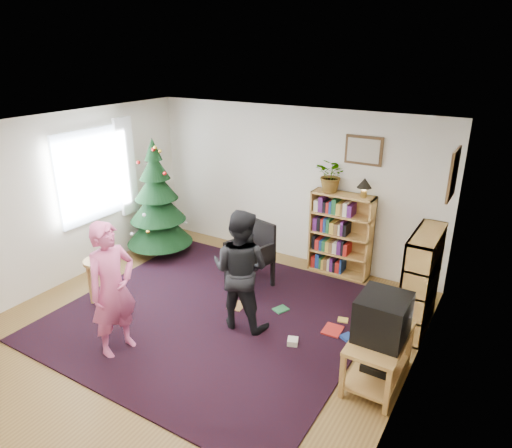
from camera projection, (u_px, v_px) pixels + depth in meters
The scene contains 22 objects.
floor at pixel (200, 327), 5.82m from camera, with size 5.00×5.00×0.00m, color brown.
ceiling at pixel (190, 130), 4.91m from camera, with size 5.00×5.00×0.00m, color white.
wall_back at pixel (291, 185), 7.36m from camera, with size 5.00×0.02×2.50m, color silver.
wall_left at pixel (58, 202), 6.56m from camera, with size 0.02×5.00×2.50m, color silver.
wall_right at pixel (412, 292), 4.16m from camera, with size 0.02×5.00×2.50m, color silver.
rug at pixel (214, 315), 6.05m from camera, with size 3.80×3.60×0.02m, color black.
window_pane at pixel (90, 176), 6.93m from camera, with size 0.04×1.20×1.40m, color silver.
curtain at pixel (126, 167), 7.47m from camera, with size 0.06×0.35×1.60m, color white.
picture_back at pixel (364, 150), 6.53m from camera, with size 0.55×0.03×0.42m.
picture_right at pixel (454, 174), 5.32m from camera, with size 0.03×0.50×0.60m.
christmas_tree at pixel (158, 208), 7.59m from camera, with size 1.10×1.10×2.00m.
bookshelf_back at pixel (341, 233), 6.99m from camera, with size 0.95×0.30×1.30m.
bookshelf_right at pixel (421, 280), 5.59m from camera, with size 0.30×0.95×1.30m.
tv_stand at pixel (378, 355), 4.78m from camera, with size 0.51×0.93×0.55m.
crt_tv at pixel (382, 317), 4.62m from camera, with size 0.50×0.53×0.47m.
armchair at pixel (253, 252), 6.68m from camera, with size 0.66×0.66×0.99m.
stool at pixel (99, 270), 6.22m from camera, with size 0.39×0.39×0.65m.
person_standing at pixel (113, 289), 5.10m from camera, with size 0.59×0.39×1.61m, color #C64F81.
person_by_chair at pixel (241, 270), 5.60m from camera, with size 0.76×0.59×1.56m, color black.
potted_plant at pixel (332, 175), 6.76m from camera, with size 0.46×0.40×0.51m, color gray.
table_lamp at pixel (364, 184), 6.54m from camera, with size 0.21×0.21×0.29m.
floor_clutter at pixel (293, 316), 5.98m from camera, with size 2.16×1.07×0.08m.
Camera 1 is at (3.15, -3.87, 3.35)m, focal length 32.00 mm.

